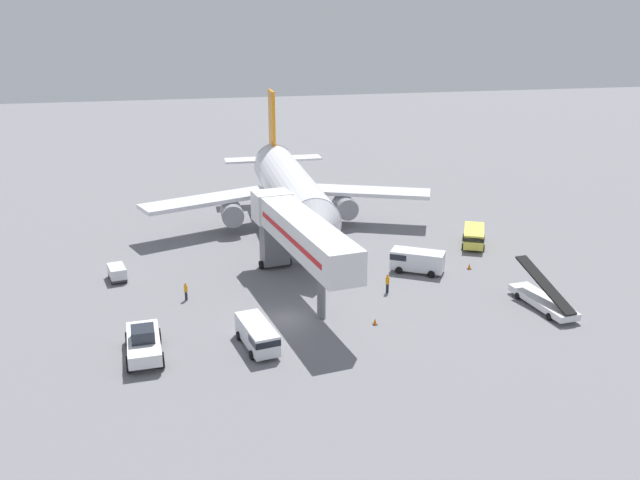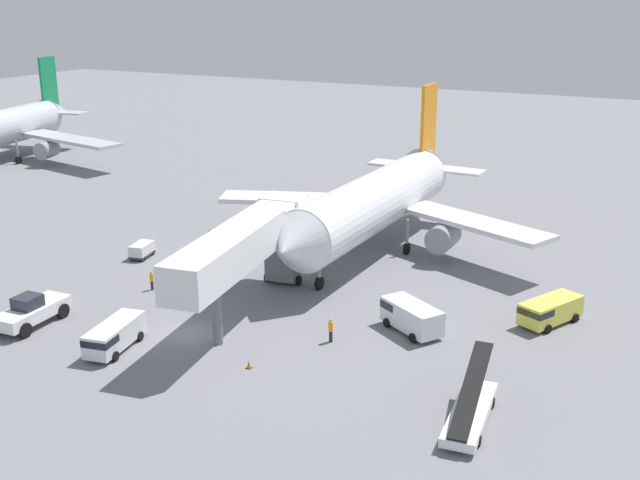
# 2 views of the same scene
# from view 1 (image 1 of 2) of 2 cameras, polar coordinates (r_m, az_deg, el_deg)

# --- Properties ---
(ground_plane) EXTENTS (300.00, 300.00, 0.00)m
(ground_plane) POSITION_cam_1_polar(r_m,az_deg,el_deg) (55.53, -2.96, -6.68)
(ground_plane) COLOR slate
(airplane_at_gate) EXTENTS (33.55, 34.23, 14.29)m
(airplane_at_gate) POSITION_cam_1_polar(r_m,az_deg,el_deg) (76.38, -2.57, 4.35)
(airplane_at_gate) COLOR silver
(airplane_at_gate) RESTS_ON ground
(jet_bridge) EXTENTS (6.04, 20.09, 7.41)m
(jet_bridge) POSITION_cam_1_polar(r_m,az_deg,el_deg) (58.76, -1.94, 0.66)
(jet_bridge) COLOR silver
(jet_bridge) RESTS_ON ground
(pushback_tug) EXTENTS (2.84, 6.10, 2.37)m
(pushback_tug) POSITION_cam_1_polar(r_m,az_deg,el_deg) (51.01, -14.59, -8.35)
(pushback_tug) COLOR white
(pushback_tug) RESTS_ON ground
(belt_loader_truck) EXTENTS (2.64, 7.51, 3.41)m
(belt_loader_truck) POSITION_cam_1_polar(r_m,az_deg,el_deg) (60.23, 18.22, -4.74)
(belt_loader_truck) COLOR white
(belt_loader_truck) RESTS_ON ground
(service_van_far_center) EXTENTS (4.14, 5.61, 1.86)m
(service_van_far_center) POSITION_cam_1_polar(r_m,az_deg,el_deg) (73.86, 12.79, 0.32)
(service_van_far_center) COLOR #E5DB4C
(service_van_far_center) RESTS_ON ground
(service_van_rear_right) EXTENTS (2.80, 5.56, 1.87)m
(service_van_rear_right) POSITION_cam_1_polar(r_m,az_deg,el_deg) (50.79, -5.26, -7.92)
(service_van_rear_right) COLOR silver
(service_van_rear_right) RESTS_ON ground
(service_van_near_center) EXTENTS (5.32, 4.41, 2.09)m
(service_van_near_center) POSITION_cam_1_polar(r_m,az_deg,el_deg) (65.51, 8.07, -1.66)
(service_van_near_center) COLOR white
(service_van_near_center) RESTS_ON ground
(baggage_cart_rear_left) EXTENTS (1.90, 2.84, 1.35)m
(baggage_cart_rear_left) POSITION_cam_1_polar(r_m,az_deg,el_deg) (65.78, -16.68, -2.62)
(baggage_cart_rear_left) COLOR #38383D
(baggage_cart_rear_left) RESTS_ON ground
(ground_crew_worker_foreground) EXTENTS (0.43, 0.43, 1.62)m
(ground_crew_worker_foreground) POSITION_cam_1_polar(r_m,az_deg,el_deg) (59.81, -11.20, -4.21)
(ground_crew_worker_foreground) COLOR #1E2333
(ground_crew_worker_foreground) RESTS_ON ground
(ground_crew_worker_midground) EXTENTS (0.35, 0.35, 1.77)m
(ground_crew_worker_midground) POSITION_cam_1_polar(r_m,az_deg,el_deg) (60.45, 5.69, -3.60)
(ground_crew_worker_midground) COLOR #1E2333
(ground_crew_worker_midground) RESTS_ON ground
(safety_cone_alpha) EXTENTS (0.39, 0.39, 0.60)m
(safety_cone_alpha) POSITION_cam_1_polar(r_m,az_deg,el_deg) (67.36, 12.43, -2.16)
(safety_cone_alpha) COLOR black
(safety_cone_alpha) RESTS_ON ground
(safety_cone_bravo) EXTENTS (0.36, 0.36, 0.56)m
(safety_cone_bravo) POSITION_cam_1_polar(r_m,az_deg,el_deg) (54.65, 4.64, -6.83)
(safety_cone_bravo) COLOR black
(safety_cone_bravo) RESTS_ON ground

